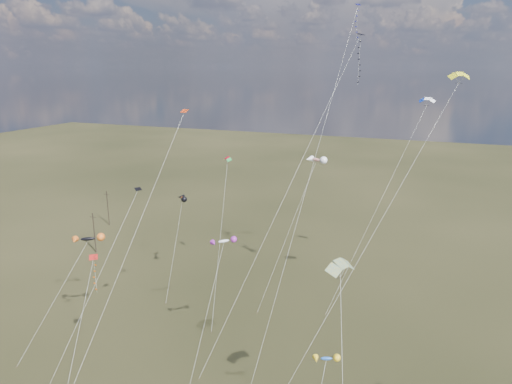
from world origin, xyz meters
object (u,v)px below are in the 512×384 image
(diamond_black_high, at_px, (350,77))
(parafoil_yellow, at_px, (459,76))
(utility_pole_near, at_px, (94,232))
(utility_pole_far, at_px, (108,208))
(novelty_black_orange, at_px, (88,239))

(diamond_black_high, distance_m, parafoil_yellow, 13.71)
(parafoil_yellow, bearing_deg, diamond_black_high, 164.47)
(utility_pole_near, relative_size, parafoil_yellow, 0.23)
(utility_pole_far, relative_size, parafoil_yellow, 0.23)
(parafoil_yellow, height_order, novelty_black_orange, parafoil_yellow)
(utility_pole_far, xyz_separation_m, diamond_black_high, (55.79, -16.42, 29.43))
(utility_pole_near, distance_m, novelty_black_orange, 30.78)
(utility_pole_near, xyz_separation_m, novelty_black_orange, (18.90, -22.39, 9.42))
(diamond_black_high, bearing_deg, novelty_black_orange, -145.34)
(diamond_black_high, xyz_separation_m, parafoil_yellow, (13.21, -3.67, 0.25))
(novelty_black_orange, bearing_deg, diamond_black_high, 34.66)
(utility_pole_near, height_order, novelty_black_orange, novelty_black_orange)
(utility_pole_near, height_order, utility_pole_far, same)
(utility_pole_near, bearing_deg, novelty_black_orange, -49.83)
(utility_pole_near, relative_size, diamond_black_high, 0.20)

